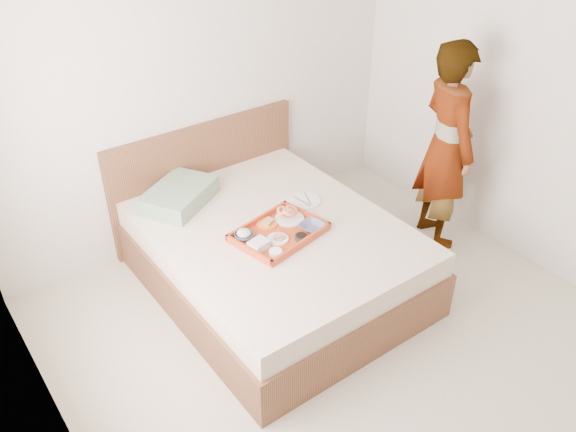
# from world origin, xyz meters

# --- Properties ---
(ground) EXTENTS (3.50, 4.00, 0.01)m
(ground) POSITION_xyz_m (0.00, 0.00, 0.00)
(ground) COLOR beige
(ground) RESTS_ON ground
(wall_back) EXTENTS (3.50, 0.01, 2.60)m
(wall_back) POSITION_xyz_m (0.00, 2.00, 1.30)
(wall_back) COLOR silver
(wall_back) RESTS_ON ground
(wall_left) EXTENTS (0.01, 4.00, 2.60)m
(wall_left) POSITION_xyz_m (-1.75, 0.00, 1.30)
(wall_left) COLOR silver
(wall_left) RESTS_ON ground
(bed) EXTENTS (1.65, 2.00, 0.53)m
(bed) POSITION_xyz_m (-0.06, 1.00, 0.27)
(bed) COLOR brown
(bed) RESTS_ON ground
(headboard) EXTENTS (1.65, 0.06, 0.95)m
(headboard) POSITION_xyz_m (-0.06, 1.97, 0.47)
(headboard) COLOR brown
(headboard) RESTS_ON ground
(pillow) EXTENTS (0.67, 0.60, 0.13)m
(pillow) POSITION_xyz_m (-0.45, 1.67, 0.60)
(pillow) COLOR gray
(pillow) RESTS_ON bed
(tray) EXTENTS (0.67, 0.55, 0.05)m
(tray) POSITION_xyz_m (-0.10, 0.89, 0.56)
(tray) COLOR #B2341D
(tray) RESTS_ON bed
(prawn_plate) EXTENTS (0.24, 0.24, 0.01)m
(prawn_plate) POSITION_xyz_m (0.07, 0.99, 0.55)
(prawn_plate) COLOR white
(prawn_plate) RESTS_ON tray
(navy_bowl_big) EXTENTS (0.20, 0.20, 0.04)m
(navy_bowl_big) POSITION_xyz_m (0.12, 0.79, 0.57)
(navy_bowl_big) COLOR navy
(navy_bowl_big) RESTS_ON tray
(sauce_dish) EXTENTS (0.10, 0.10, 0.03)m
(sauce_dish) POSITION_xyz_m (-0.02, 0.74, 0.56)
(sauce_dish) COLOR black
(sauce_dish) RESTS_ON tray
(meat_plate) EXTENTS (0.17, 0.17, 0.01)m
(meat_plate) POSITION_xyz_m (-0.15, 0.83, 0.55)
(meat_plate) COLOR white
(meat_plate) RESTS_ON tray
(bread_plate) EXTENTS (0.17, 0.17, 0.01)m
(bread_plate) POSITION_xyz_m (-0.10, 1.03, 0.55)
(bread_plate) COLOR orange
(bread_plate) RESTS_ON tray
(salad_bowl) EXTENTS (0.15, 0.15, 0.04)m
(salad_bowl) POSITION_xyz_m (-0.32, 0.98, 0.57)
(salad_bowl) COLOR navy
(salad_bowl) RESTS_ON tray
(plastic_tub) EXTENTS (0.14, 0.13, 0.05)m
(plastic_tub) POSITION_xyz_m (-0.30, 0.83, 0.57)
(plastic_tub) COLOR silver
(plastic_tub) RESTS_ON tray
(cheese_round) EXTENTS (0.10, 0.10, 0.03)m
(cheese_round) POSITION_xyz_m (-0.25, 0.71, 0.56)
(cheese_round) COLOR white
(cheese_round) RESTS_ON tray
(dinner_plate) EXTENTS (0.29, 0.29, 0.01)m
(dinner_plate) POSITION_xyz_m (0.31, 1.14, 0.54)
(dinner_plate) COLOR white
(dinner_plate) RESTS_ON bed
(person) EXTENTS (0.57, 0.70, 1.66)m
(person) POSITION_xyz_m (1.38, 0.74, 0.83)
(person) COLOR silver
(person) RESTS_ON ground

